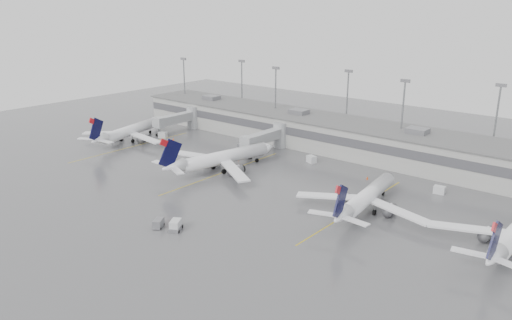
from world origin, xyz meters
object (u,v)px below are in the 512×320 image
Objects in this scene: jet_mid_right at (366,197)px; baggage_tug at (176,226)px; jet_mid_left at (220,158)px; jet_far_left at (127,131)px.

jet_mid_right is 8.58× the size of baggage_tug.
jet_mid_right is 36.10m from baggage_tug.
jet_mid_left is at bearing 89.03° from baggage_tug.
jet_far_left reaches higher than jet_mid_right.
jet_mid_left is at bearing -18.29° from jet_far_left.
jet_mid_left reaches higher than jet_far_left.
jet_mid_left is 38.29m from jet_mid_right.
jet_far_left is 8.64× the size of baggage_tug.
jet_far_left is at bearing 171.68° from jet_mid_right.
jet_mid_right is at bearing -16.74° from jet_far_left.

